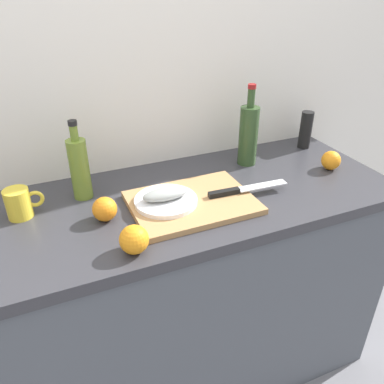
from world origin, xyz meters
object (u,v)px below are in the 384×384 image
at_px(chef_knife, 238,190).
at_px(cutting_board, 192,203).
at_px(pepper_mill, 306,130).
at_px(wine_bottle, 248,134).
at_px(fish_fillet, 166,194).
at_px(olive_oil_bottle, 79,168).
at_px(coffee_mug_1, 19,203).
at_px(white_plate, 166,201).

bearing_deg(chef_knife, cutting_board, 177.50).
xyz_separation_m(cutting_board, pepper_mill, (0.65, 0.25, 0.07)).
bearing_deg(wine_bottle, fish_fillet, -155.00).
bearing_deg(cutting_board, olive_oil_bottle, 147.86).
distance_m(fish_fillet, wine_bottle, 0.46).
height_order(fish_fillet, coffee_mug_1, coffee_mug_1).
relative_size(cutting_board, wine_bottle, 1.26).
distance_m(cutting_board, fish_fillet, 0.10).
relative_size(fish_fillet, chef_knife, 0.53).
distance_m(cutting_board, olive_oil_bottle, 0.39).
bearing_deg(white_plate, chef_knife, -7.84).
relative_size(cutting_board, pepper_mill, 2.50).
bearing_deg(fish_fillet, chef_knife, -7.84).
bearing_deg(pepper_mill, white_plate, -162.08).
bearing_deg(pepper_mill, olive_oil_bottle, -176.84).
xyz_separation_m(olive_oil_bottle, pepper_mill, (0.96, 0.05, -0.03)).
bearing_deg(pepper_mill, cutting_board, -158.54).
bearing_deg(olive_oil_bottle, wine_bottle, 0.99).
bearing_deg(coffee_mug_1, cutting_board, -16.31).
xyz_separation_m(white_plate, wine_bottle, (0.42, 0.19, 0.10)).
relative_size(chef_knife, wine_bottle, 0.92).
height_order(cutting_board, fish_fillet, fish_fillet).
distance_m(chef_knife, pepper_mill, 0.55).
distance_m(white_plate, pepper_mill, 0.77).
xyz_separation_m(fish_fillet, pepper_mill, (0.73, 0.24, 0.03)).
distance_m(white_plate, chef_knife, 0.25).
relative_size(coffee_mug_1, pepper_mill, 0.73).
height_order(white_plate, coffee_mug_1, coffee_mug_1).
distance_m(olive_oil_bottle, coffee_mug_1, 0.22).
xyz_separation_m(fish_fillet, coffee_mug_1, (-0.43, 0.13, -0.00)).
relative_size(white_plate, coffee_mug_1, 1.76).
xyz_separation_m(fish_fillet, olive_oil_bottle, (-0.23, 0.18, 0.06)).
bearing_deg(pepper_mill, fish_fillet, -162.08).
relative_size(white_plate, fish_fillet, 1.33).
bearing_deg(wine_bottle, white_plate, -155.00).
bearing_deg(pepper_mill, coffee_mug_1, -175.02).
bearing_deg(chef_knife, coffee_mug_1, 169.47).
bearing_deg(white_plate, wine_bottle, 25.00).
bearing_deg(cutting_board, chef_knife, -5.84).
bearing_deg(white_plate, coffee_mug_1, 162.80).
bearing_deg(chef_knife, olive_oil_bottle, 159.13).
bearing_deg(cutting_board, coffee_mug_1, 163.69).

